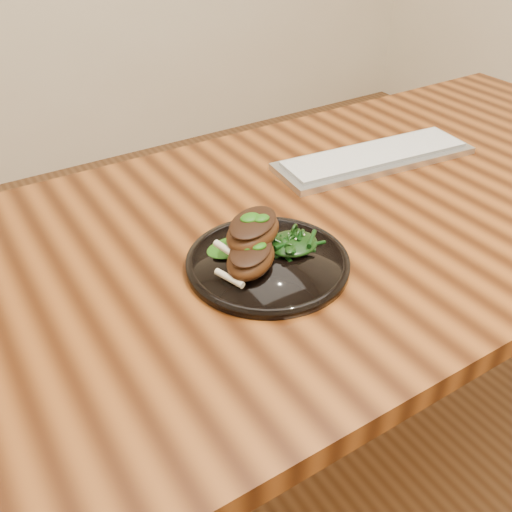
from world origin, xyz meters
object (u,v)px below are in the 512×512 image
Objects in this scene: desk at (361,235)px; greens_heap at (293,241)px; keyboard at (375,157)px; plate at (268,262)px; lamb_chop_front at (251,257)px.

greens_heap is at bearing -161.00° from desk.
greens_heap is at bearing -151.30° from keyboard.
keyboard reaches higher than plate.
lamb_chop_front is at bearing -170.95° from greens_heap.
greens_heap is (0.05, 0.00, 0.02)m from plate.
keyboard is at bearing 42.75° from desk.
plate is 0.06m from greens_heap.
greens_heap reaches higher than keyboard.
plate is 3.07× the size of greens_heap.
plate is at bearing -153.92° from keyboard.
plate is at bearing -174.81° from greens_heap.
lamb_chop_front is 0.28× the size of keyboard.
desk is at bearing 19.00° from greens_heap.
desk is 18.94× the size of greens_heap.
desk is 0.30m from plate.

